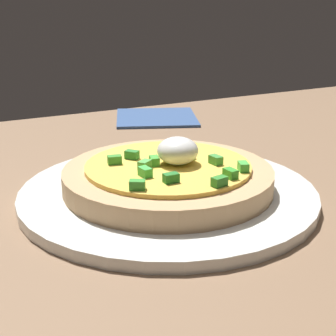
# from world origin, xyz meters

# --- Properties ---
(dining_table) EXTENTS (1.15, 0.70, 0.02)m
(dining_table) POSITION_xyz_m (0.00, 0.00, 0.01)
(dining_table) COLOR #7F6147
(dining_table) RESTS_ON ground
(plate) EXTENTS (0.28, 0.28, 0.01)m
(plate) POSITION_xyz_m (-0.07, -0.04, 0.03)
(plate) COLOR white
(plate) RESTS_ON dining_table
(pizza) EXTENTS (0.20, 0.20, 0.05)m
(pizza) POSITION_xyz_m (-0.07, -0.04, 0.05)
(pizza) COLOR tan
(pizza) RESTS_ON plate
(napkin) EXTENTS (0.16, 0.16, 0.00)m
(napkin) POSITION_xyz_m (0.06, 0.26, 0.03)
(napkin) COLOR #355285
(napkin) RESTS_ON dining_table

